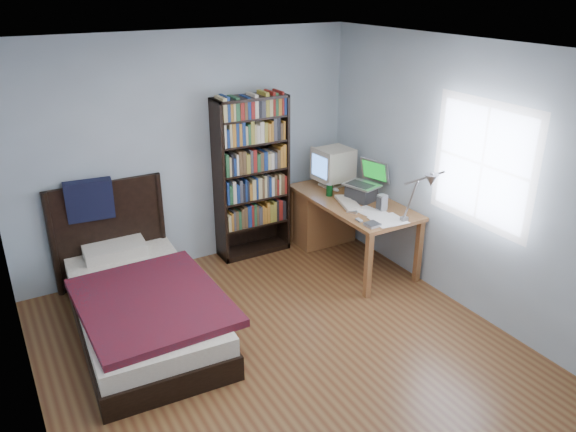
% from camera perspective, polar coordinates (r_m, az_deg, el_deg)
% --- Properties ---
extents(room, '(4.20, 4.24, 2.50)m').
position_cam_1_polar(room, '(4.26, 0.30, -0.57)').
color(room, '#572F19').
rests_on(room, ground).
extents(desk, '(0.75, 1.58, 0.73)m').
position_cam_1_polar(desk, '(6.59, 4.24, 0.30)').
color(desk, brown).
rests_on(desk, floor).
extents(crt_monitor, '(0.41, 0.38, 0.45)m').
position_cam_1_polar(crt_monitor, '(6.47, 4.61, 5.21)').
color(crt_monitor, beige).
rests_on(crt_monitor, desk).
extents(laptop, '(0.43, 0.42, 0.43)m').
position_cam_1_polar(laptop, '(6.13, 7.61, 2.71)').
color(laptop, '#2D2D30').
rests_on(laptop, desk).
extents(desk_lamp, '(0.25, 0.56, 0.66)m').
position_cam_1_polar(desk_lamp, '(5.15, 13.95, 3.12)').
color(desk_lamp, '#99999E').
rests_on(desk_lamp, desk).
extents(keyboard, '(0.29, 0.47, 0.04)m').
position_cam_1_polar(keyboard, '(6.01, 6.16, 1.31)').
color(keyboard, beige).
rests_on(keyboard, desk).
extents(speaker, '(0.09, 0.09, 0.17)m').
position_cam_1_polar(speaker, '(5.89, 9.54, 1.37)').
color(speaker, gray).
rests_on(speaker, desk).
extents(soda_can, '(0.07, 0.07, 0.13)m').
position_cam_1_polar(soda_can, '(6.22, 4.23, 2.64)').
color(soda_can, '#083E0D').
rests_on(soda_can, desk).
extents(mouse, '(0.06, 0.10, 0.03)m').
position_cam_1_polar(mouse, '(6.38, 4.88, 2.68)').
color(mouse, silver).
rests_on(mouse, desk).
extents(phone_silver, '(0.11, 0.12, 0.02)m').
position_cam_1_polar(phone_silver, '(5.80, 6.55, 0.45)').
color(phone_silver, silver).
rests_on(phone_silver, desk).
extents(phone_grey, '(0.05, 0.09, 0.02)m').
position_cam_1_polar(phone_grey, '(5.62, 7.23, -0.41)').
color(phone_grey, gray).
rests_on(phone_grey, desk).
extents(external_drive, '(0.13, 0.13, 0.03)m').
position_cam_1_polar(external_drive, '(5.52, 8.57, -0.88)').
color(external_drive, gray).
rests_on(external_drive, desk).
extents(bookshelf, '(0.82, 0.30, 1.82)m').
position_cam_1_polar(bookshelf, '(6.26, -3.69, 3.91)').
color(bookshelf, black).
rests_on(bookshelf, floor).
extents(bed, '(1.23, 2.25, 1.16)m').
position_cam_1_polar(bed, '(5.35, -14.95, -8.24)').
color(bed, black).
rests_on(bed, floor).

